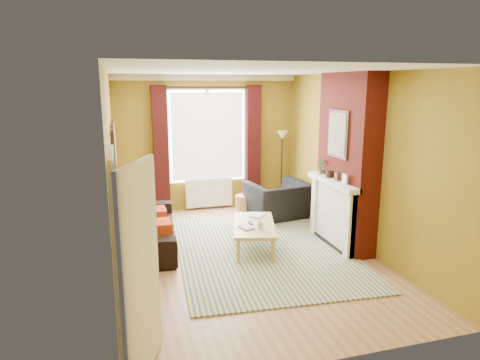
# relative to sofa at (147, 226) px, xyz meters

# --- Properties ---
(ground) EXTENTS (5.50, 5.50, 0.00)m
(ground) POSITION_rel_sofa_xyz_m (1.42, -0.84, -0.33)
(ground) COLOR #906641
(ground) RESTS_ON ground
(room_walls) EXTENTS (3.82, 5.54, 2.83)m
(room_walls) POSITION_rel_sofa_xyz_m (2.06, -0.57, 1.06)
(room_walls) COLOR olive
(room_walls) RESTS_ON ground
(striped_rug) EXTENTS (2.94, 3.89, 0.02)m
(striped_rug) POSITION_rel_sofa_xyz_m (1.76, -0.72, -0.32)
(striped_rug) COLOR #324C8A
(striped_rug) RESTS_ON ground
(sofa) EXTENTS (1.06, 2.30, 0.65)m
(sofa) POSITION_rel_sofa_xyz_m (0.00, 0.00, 0.00)
(sofa) COLOR black
(sofa) RESTS_ON ground
(armchair) EXTENTS (1.26, 1.15, 0.72)m
(armchair) POSITION_rel_sofa_xyz_m (2.60, 0.79, 0.04)
(armchair) COLOR black
(armchair) RESTS_ON ground
(coffee_table) EXTENTS (0.96, 1.41, 0.43)m
(coffee_table) POSITION_rel_sofa_xyz_m (1.64, -0.65, 0.06)
(coffee_table) COLOR tan
(coffee_table) RESTS_ON ground
(wicker_stool) EXTENTS (0.43, 0.43, 0.41)m
(wicker_stool) POSITION_rel_sofa_xyz_m (2.00, 1.18, -0.12)
(wicker_stool) COLOR #A57F47
(wicker_stool) RESTS_ON ground
(floor_lamp) EXTENTS (0.31, 0.31, 1.65)m
(floor_lamp) POSITION_rel_sofa_xyz_m (2.97, 1.56, 0.97)
(floor_lamp) COLOR black
(floor_lamp) RESTS_ON ground
(book_a) EXTENTS (0.25, 0.29, 0.02)m
(book_a) POSITION_rel_sofa_xyz_m (1.37, -0.84, 0.11)
(book_a) COLOR #999999
(book_a) RESTS_ON coffee_table
(book_b) EXTENTS (0.34, 0.35, 0.02)m
(book_b) POSITION_rel_sofa_xyz_m (1.74, -0.21, 0.11)
(book_b) COLOR #999999
(book_b) RESTS_ON coffee_table
(mug) EXTENTS (0.11, 0.11, 0.10)m
(mug) POSITION_rel_sofa_xyz_m (1.66, -0.89, 0.15)
(mug) COLOR #999999
(mug) RESTS_ON coffee_table
(tv_remote) EXTENTS (0.06, 0.17, 0.02)m
(tv_remote) POSITION_rel_sofa_xyz_m (1.58, -0.64, 0.11)
(tv_remote) COLOR #242326
(tv_remote) RESTS_ON coffee_table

